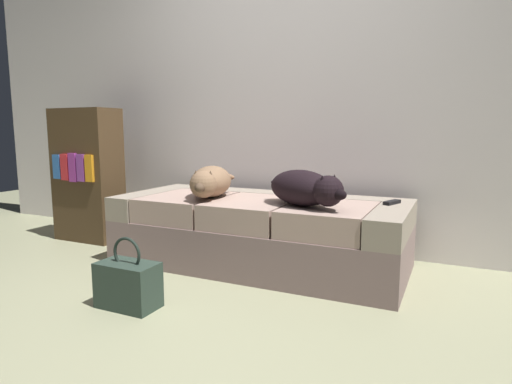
{
  "coord_description": "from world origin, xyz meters",
  "views": [
    {
      "loc": [
        1.21,
        -1.59,
        0.92
      ],
      "look_at": [
        0.0,
        0.99,
        0.51
      ],
      "focal_mm": 30.27,
      "sensor_mm": 36.0,
      "label": 1
    }
  ],
  "objects": [
    {
      "name": "dog_tan",
      "position": [
        -0.32,
        0.94,
        0.57
      ],
      "size": [
        0.4,
        0.61,
        0.21
      ],
      "color": "#846348",
      "rests_on": "couch"
    },
    {
      "name": "dog_dark",
      "position": [
        0.38,
        0.88,
        0.57
      ],
      "size": [
        0.61,
        0.47,
        0.22
      ],
      "color": "black",
      "rests_on": "couch"
    },
    {
      "name": "bookshelf",
      "position": [
        -1.6,
        1.07,
        0.55
      ],
      "size": [
        0.56,
        0.3,
        1.1
      ],
      "color": "#45321E",
      "rests_on": "ground"
    },
    {
      "name": "couch",
      "position": [
        0.0,
        1.04,
        0.23
      ],
      "size": [
        1.96,
        0.85,
        0.46
      ],
      "color": "gray",
      "rests_on": "ground"
    },
    {
      "name": "tv_remote",
      "position": [
        0.85,
        1.19,
        0.47
      ],
      "size": [
        0.09,
        0.16,
        0.02
      ],
      "primitive_type": "cube",
      "rotation": [
        0.0,
        0.0,
        -0.36
      ],
      "color": "black",
      "rests_on": "couch"
    },
    {
      "name": "back_wall",
      "position": [
        0.0,
        1.64,
        1.4
      ],
      "size": [
        6.4,
        0.1,
        2.8
      ],
      "primitive_type": "cube",
      "color": "silver",
      "rests_on": "ground"
    },
    {
      "name": "ground_plane",
      "position": [
        0.0,
        0.0,
        0.0
      ],
      "size": [
        10.0,
        10.0,
        0.0
      ],
      "primitive_type": "plane",
      "color": "gray"
    },
    {
      "name": "handbag",
      "position": [
        -0.31,
        0.09,
        0.13
      ],
      "size": [
        0.32,
        0.18,
        0.38
      ],
      "color": "#293930",
      "rests_on": "ground"
    }
  ]
}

